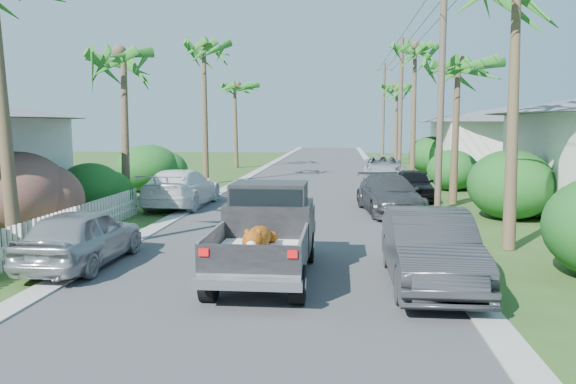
# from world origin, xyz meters

# --- Properties ---
(ground) EXTENTS (120.00, 120.00, 0.00)m
(ground) POSITION_xyz_m (0.00, 0.00, 0.00)
(ground) COLOR #314F1D
(ground) RESTS_ON ground
(road) EXTENTS (8.00, 100.00, 0.02)m
(road) POSITION_xyz_m (0.00, 25.00, 0.01)
(road) COLOR #38383A
(road) RESTS_ON ground
(curb_left) EXTENTS (0.60, 100.00, 0.06)m
(curb_left) POSITION_xyz_m (-4.30, 25.00, 0.03)
(curb_left) COLOR #A5A39E
(curb_left) RESTS_ON ground
(curb_right) EXTENTS (0.60, 100.00, 0.06)m
(curb_right) POSITION_xyz_m (4.30, 25.00, 0.03)
(curb_right) COLOR #A5A39E
(curb_right) RESTS_ON ground
(pickup_truck) EXTENTS (1.98, 5.12, 2.06)m
(pickup_truck) POSITION_xyz_m (0.09, 2.82, 1.01)
(pickup_truck) COLOR black
(pickup_truck) RESTS_ON ground
(parked_car_rn) EXTENTS (1.68, 4.77, 1.57)m
(parked_car_rn) POSITION_xyz_m (3.60, 2.09, 0.79)
(parked_car_rn) COLOR #2A2C2F
(parked_car_rn) RESTS_ON ground
(parked_car_rm) EXTENTS (2.62, 5.13, 1.42)m
(parked_car_rm) POSITION_xyz_m (3.60, 11.93, 0.71)
(parked_car_rm) COLOR #323438
(parked_car_rm) RESTS_ON ground
(parked_car_rf) EXTENTS (1.69, 4.09, 1.39)m
(parked_car_rf) POSITION_xyz_m (5.00, 15.99, 0.69)
(parked_car_rf) COLOR black
(parked_car_rf) RESTS_ON ground
(parked_car_rd) EXTENTS (2.67, 5.41, 1.48)m
(parked_car_rd) POSITION_xyz_m (4.38, 25.91, 0.74)
(parked_car_rd) COLOR silver
(parked_car_rd) RESTS_ON ground
(parked_car_ln) EXTENTS (1.73, 4.18, 1.42)m
(parked_car_ln) POSITION_xyz_m (-4.40, 3.00, 0.71)
(parked_car_ln) COLOR #9FA1A6
(parked_car_ln) RESTS_ON ground
(parked_car_lf) EXTENTS (2.36, 5.42, 1.55)m
(parked_car_lf) POSITION_xyz_m (-4.81, 12.91, 0.78)
(parked_car_lf) COLOR white
(parked_car_lf) RESTS_ON ground
(palm_l_b) EXTENTS (4.40, 4.40, 7.40)m
(palm_l_b) POSITION_xyz_m (-6.80, 12.00, 6.15)
(palm_l_b) COLOR brown
(palm_l_b) RESTS_ON ground
(palm_l_c) EXTENTS (4.40, 4.40, 9.20)m
(palm_l_c) POSITION_xyz_m (-6.00, 22.00, 7.91)
(palm_l_c) COLOR brown
(palm_l_c) RESTS_ON ground
(palm_l_d) EXTENTS (4.40, 4.40, 7.70)m
(palm_l_d) POSITION_xyz_m (-6.50, 34.00, 6.44)
(palm_l_d) COLOR brown
(palm_l_d) RESTS_ON ground
(palm_r_b) EXTENTS (4.40, 4.40, 7.20)m
(palm_r_b) POSITION_xyz_m (6.60, 15.00, 5.95)
(palm_r_b) COLOR brown
(palm_r_b) RESTS_ON ground
(palm_r_c) EXTENTS (4.40, 4.40, 9.40)m
(palm_r_c) POSITION_xyz_m (6.20, 26.00, 8.11)
(palm_r_c) COLOR brown
(palm_r_c) RESTS_ON ground
(palm_r_d) EXTENTS (4.40, 4.40, 8.00)m
(palm_r_d) POSITION_xyz_m (6.50, 40.00, 6.74)
(palm_r_d) COLOR brown
(palm_r_d) RESTS_ON ground
(shrub_l_b) EXTENTS (3.00, 3.30, 2.60)m
(shrub_l_b) POSITION_xyz_m (-7.80, 6.00, 1.30)
(shrub_l_b) COLOR #A71747
(shrub_l_b) RESTS_ON ground
(shrub_l_c) EXTENTS (2.40, 2.64, 2.00)m
(shrub_l_c) POSITION_xyz_m (-7.40, 10.00, 1.00)
(shrub_l_c) COLOR #15491E
(shrub_l_c) RESTS_ON ground
(shrub_l_d) EXTENTS (3.20, 3.52, 2.40)m
(shrub_l_d) POSITION_xyz_m (-8.00, 18.00, 1.20)
(shrub_l_d) COLOR #15491E
(shrub_l_d) RESTS_ON ground
(shrub_r_b) EXTENTS (3.00, 3.30, 2.50)m
(shrub_r_b) POSITION_xyz_m (7.80, 11.00, 1.25)
(shrub_r_b) COLOR #15491E
(shrub_r_b) RESTS_ON ground
(shrub_r_c) EXTENTS (2.60, 2.86, 2.10)m
(shrub_r_c) POSITION_xyz_m (7.50, 20.00, 1.05)
(shrub_r_c) COLOR #15491E
(shrub_r_c) RESTS_ON ground
(shrub_r_d) EXTENTS (3.20, 3.52, 2.60)m
(shrub_r_d) POSITION_xyz_m (8.00, 30.00, 1.30)
(shrub_r_d) COLOR #15491E
(shrub_r_d) RESTS_ON ground
(picket_fence) EXTENTS (0.10, 11.00, 1.00)m
(picket_fence) POSITION_xyz_m (-6.00, 5.50, 0.50)
(picket_fence) COLOR white
(picket_fence) RESTS_ON ground
(house_right_far) EXTENTS (9.00, 8.00, 4.60)m
(house_right_far) POSITION_xyz_m (13.00, 30.00, 2.12)
(house_right_far) COLOR silver
(house_right_far) RESTS_ON ground
(utility_pole_b) EXTENTS (1.60, 0.26, 9.00)m
(utility_pole_b) POSITION_xyz_m (5.60, 13.00, 4.60)
(utility_pole_b) COLOR brown
(utility_pole_b) RESTS_ON ground
(utility_pole_c) EXTENTS (1.60, 0.26, 9.00)m
(utility_pole_c) POSITION_xyz_m (5.60, 28.00, 4.60)
(utility_pole_c) COLOR brown
(utility_pole_c) RESTS_ON ground
(utility_pole_d) EXTENTS (1.60, 0.26, 9.00)m
(utility_pole_d) POSITION_xyz_m (5.60, 43.00, 4.60)
(utility_pole_d) COLOR brown
(utility_pole_d) RESTS_ON ground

